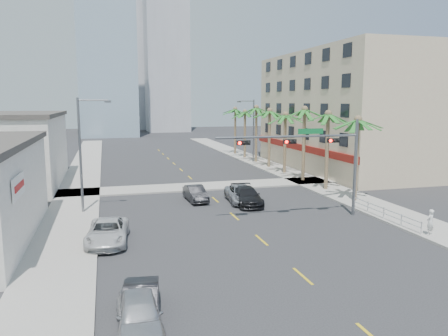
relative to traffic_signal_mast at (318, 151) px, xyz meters
name	(u,v)px	position (x,y,z in m)	size (l,w,h in m)	color
ground	(287,262)	(-5.78, -7.95, -5.06)	(260.00, 260.00, 0.00)	#262628
sidewalk_right	(316,184)	(6.22, 12.05, -4.99)	(4.00, 120.00, 0.15)	gray
sidewalk_left	(77,197)	(-17.78, 12.05, -4.99)	(4.00, 120.00, 0.15)	gray
sidewalk_cross	(201,187)	(-5.78, 14.05, -4.99)	(80.00, 4.00, 0.15)	gray
building_right	(352,111)	(16.21, 22.05, 2.43)	(15.25, 28.00, 15.00)	beige
building_left_far	(3,152)	(-25.28, 20.05, -1.46)	(11.00, 18.00, 7.20)	beige
tower_far_left	(106,40)	(-13.78, 87.05, 18.94)	(14.00, 14.00, 48.00)	#99B2C6
tower_far_right	(166,28)	(3.22, 102.05, 24.94)	(12.00, 12.00, 60.00)	#ADADB2
tower_far_center	(122,63)	(-8.78, 117.05, 15.94)	(16.00, 16.00, 42.00)	#ADADB2
traffic_signal_mast	(318,151)	(0.00, 0.00, 0.00)	(11.12, 0.54, 7.20)	slate
palm_tree_0	(358,121)	(5.82, 4.05, 2.02)	(4.80, 4.80, 7.80)	brown
palm_tree_1	(328,115)	(5.82, 9.25, 2.37)	(4.80, 4.80, 8.16)	brown
palm_tree_2	(305,110)	(5.82, 14.45, 2.72)	(4.80, 4.80, 8.52)	brown
palm_tree_3	(285,115)	(5.82, 19.65, 2.02)	(4.80, 4.80, 7.80)	brown
palm_tree_4	(270,112)	(5.82, 24.85, 2.37)	(4.80, 4.80, 8.16)	brown
palm_tree_5	(256,108)	(5.82, 30.05, 2.72)	(4.80, 4.80, 8.52)	brown
palm_tree_6	(245,112)	(5.82, 35.25, 2.02)	(4.80, 4.80, 7.80)	brown
palm_tree_7	(235,110)	(5.82, 40.45, 2.37)	(4.80, 4.80, 8.16)	brown
streetlight_left	(83,149)	(-16.78, 6.05, 0.00)	(2.55, 0.25, 9.00)	slate
streetlight_right	(252,128)	(5.21, 30.05, 0.00)	(2.55, 0.25, 9.00)	slate
guardrail	(384,212)	(4.52, -1.95, -4.39)	(0.08, 8.08, 1.00)	silver
car_parked_near	(139,314)	(-14.12, -13.25, -4.33)	(1.72, 4.29, 1.46)	#BCBCC1
car_parked_mid	(141,302)	(-13.97, -12.16, -4.39)	(1.41, 4.05, 1.34)	black
car_parked_far	(107,232)	(-15.18, -2.02, -4.34)	(2.40, 5.21, 1.45)	silver
car_lane_left	(196,194)	(-7.59, 7.96, -4.38)	(1.44, 4.14, 1.36)	black
car_lane_center	(242,194)	(-3.78, 6.48, -4.34)	(2.40, 5.21, 1.45)	#B5B6BA
car_lane_right	(247,196)	(-3.65, 5.51, -4.32)	(2.08, 5.11, 1.48)	black
pedestrian	(430,222)	(4.94, -6.20, -4.07)	(0.61, 0.40, 1.69)	silver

